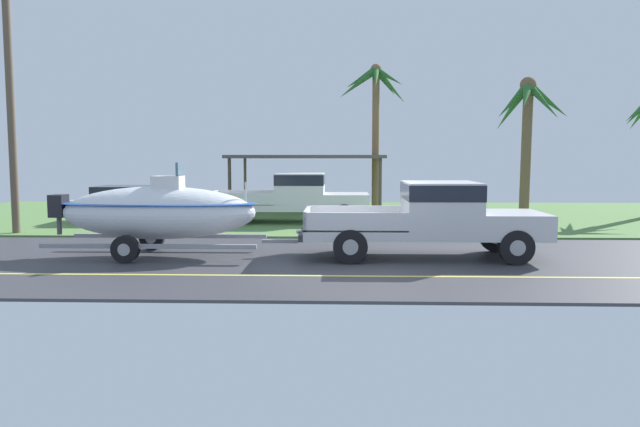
{
  "coord_description": "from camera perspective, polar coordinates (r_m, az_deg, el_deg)",
  "views": [
    {
      "loc": [
        -0.38,
        -14.23,
        2.47
      ],
      "look_at": [
        -0.89,
        0.77,
        1.06
      ],
      "focal_mm": 34.17,
      "sensor_mm": 36.0,
      "label": 1
    }
  ],
  "objects": [
    {
      "name": "pickup_truck_towing",
      "position": [
        15.11,
        11.06,
        -0.17
      ],
      "size": [
        6.0,
        2.15,
        1.85
      ],
      "color": "silver",
      "rests_on": "ground"
    },
    {
      "name": "parked_pickup_background",
      "position": [
        22.31,
        -1.94,
        1.68
      ],
      "size": [
        6.01,
        2.01,
        1.86
      ],
      "color": "silver",
      "rests_on": "ground"
    },
    {
      "name": "utility_pole",
      "position": [
        21.58,
        -27.05,
        10.33
      ],
      "size": [
        0.24,
        1.8,
        8.8
      ],
      "color": "brown",
      "rests_on": "ground"
    },
    {
      "name": "ground",
      "position": [
        22.75,
        2.89,
        -0.9
      ],
      "size": [
        36.0,
        22.0,
        0.11
      ],
      "color": "#38383D"
    },
    {
      "name": "palm_tree_near_left",
      "position": [
        27.04,
        5.11,
        10.92
      ],
      "size": [
        3.14,
        3.17,
        6.48
      ],
      "color": "brown",
      "rests_on": "ground"
    },
    {
      "name": "boat_on_trailer",
      "position": [
        15.58,
        -14.92,
        0.12
      ],
      "size": [
        6.16,
        2.23,
        2.32
      ],
      "color": "gray",
      "rests_on": "ground"
    },
    {
      "name": "parked_sedan_near",
      "position": [
        23.63,
        -16.68,
        0.78
      ],
      "size": [
        4.66,
        1.93,
        1.38
      ],
      "color": "beige",
      "rests_on": "ground"
    },
    {
      "name": "palm_tree_near_right",
      "position": [
        24.93,
        18.86,
        8.7
      ],
      "size": [
        2.89,
        3.29,
        5.51
      ],
      "color": "brown",
      "rests_on": "ground"
    },
    {
      "name": "carport_awning",
      "position": [
        27.0,
        -1.2,
        5.24
      ],
      "size": [
        6.69,
        4.61,
        2.54
      ],
      "color": "#4C4238",
      "rests_on": "ground"
    }
  ]
}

